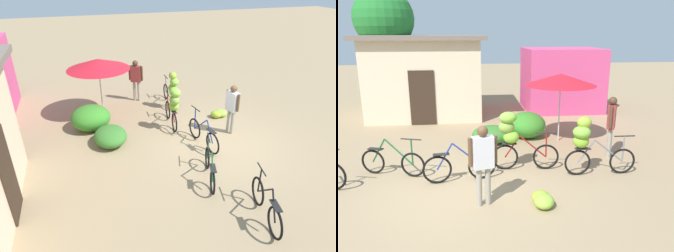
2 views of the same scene
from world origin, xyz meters
TOP-DOWN VIEW (x-y plane):
  - ground_plane at (0.00, 0.00)m, footprint 60.00×60.00m
  - hedge_bush_front_left at (0.84, 3.17)m, footprint 1.20×0.99m
  - hedge_bush_front_right at (2.03, 3.64)m, footprint 1.21×1.29m
  - market_umbrella at (2.95, 3.15)m, footprint 2.15×2.15m
  - bicycle_leftmost at (-3.26, 0.43)m, footprint 1.60×0.39m
  - bicycle_near_pile at (-1.66, 1.00)m, footprint 1.58×0.53m
  - bicycle_center_loaded at (-0.06, 0.49)m, footprint 1.67×0.30m
  - bicycle_by_shop at (1.24, 1.02)m, footprint 1.66×0.42m
  - bicycle_rightmost at (2.93, 0.51)m, footprint 1.73×0.46m
  - banana_pile_on_ground at (1.58, -0.83)m, footprint 0.54×0.72m
  - person_vendor at (3.98, 1.67)m, footprint 0.37×0.52m
  - person_bystander at (0.43, -0.67)m, footprint 0.56×0.30m

SIDE VIEW (x-z plane):
  - ground_plane at x=0.00m, z-range 0.00..0.00m
  - banana_pile_on_ground at x=1.58m, z-range 0.00..0.26m
  - hedge_bush_front_left at x=0.84m, z-range 0.00..0.55m
  - bicycle_near_pile at x=-1.66m, z-range -0.13..0.81m
  - bicycle_leftmost at x=-3.26m, z-range -0.12..0.84m
  - bicycle_center_loaded at x=-0.06m, z-range -0.15..0.88m
  - hedge_bush_front_right at x=2.03m, z-range 0.00..0.83m
  - bicycle_rightmost at x=2.93m, z-range 0.11..1.56m
  - bicycle_by_shop at x=1.24m, z-range 0.15..1.63m
  - person_bystander at x=0.43m, z-range 0.18..1.81m
  - person_vendor at x=3.98m, z-range 0.19..1.85m
  - market_umbrella at x=2.95m, z-range 0.88..2.99m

